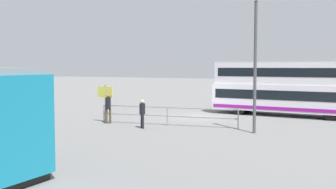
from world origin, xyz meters
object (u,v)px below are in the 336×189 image
at_px(double_decker_bus, 289,88).
at_px(info_sign, 105,96).
at_px(pedestrian_near_railing, 108,106).
at_px(street_lamp, 255,53).
at_px(pedestrian_crossing, 142,112).

bearing_deg(double_decker_bus, info_sign, 41.29).
distance_m(pedestrian_near_railing, street_lamp, 9.35).
distance_m(pedestrian_crossing, street_lamp, 6.91).
xyz_separation_m(pedestrian_crossing, info_sign, (3.19, -1.02, 0.69)).
relative_size(double_decker_bus, pedestrian_near_railing, 5.96).
bearing_deg(info_sign, pedestrian_crossing, 162.21).
height_order(pedestrian_crossing, info_sign, info_sign).
bearing_deg(pedestrian_near_railing, info_sign, -33.85).
relative_size(pedestrian_near_railing, pedestrian_crossing, 1.12).
bearing_deg(pedestrian_near_railing, street_lamp, -177.74).
bearing_deg(pedestrian_near_railing, double_decker_bus, -136.67).
height_order(info_sign, street_lamp, street_lamp).
bearing_deg(street_lamp, pedestrian_near_railing, 2.26).
distance_m(pedestrian_near_railing, pedestrian_crossing, 2.91).
bearing_deg(street_lamp, double_decker_bus, -92.31).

